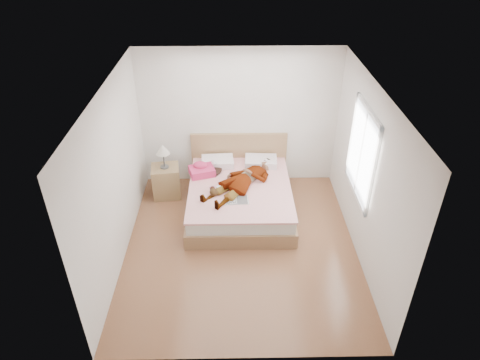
{
  "coord_description": "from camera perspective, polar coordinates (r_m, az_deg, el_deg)",
  "views": [
    {
      "loc": [
        -0.1,
        -5.14,
        4.57
      ],
      "look_at": [
        0.0,
        0.85,
        0.7
      ],
      "focal_mm": 32.0,
      "sensor_mm": 36.0,
      "label": 1
    }
  ],
  "objects": [
    {
      "name": "hair",
      "position": [
        7.75,
        -3.94,
        1.54
      ],
      "size": [
        0.55,
        0.61,
        0.07
      ],
      "primitive_type": "ellipsoid",
      "rotation": [
        0.0,
        0.0,
        0.35
      ],
      "color": "black",
      "rests_on": "bed"
    },
    {
      "name": "ground",
      "position": [
        6.87,
        0.12,
        -8.78
      ],
      "size": [
        4.0,
        4.0,
        0.0
      ],
      "primitive_type": "plane",
      "color": "#4E2A18",
      "rests_on": "ground"
    },
    {
      "name": "phone",
      "position": [
        7.63,
        -3.47,
        2.38
      ],
      "size": [
        0.11,
        0.1,
        0.06
      ],
      "primitive_type": "cube",
      "rotation": [
        0.44,
        0.0,
        0.87
      ],
      "color": "silver",
      "rests_on": "bed"
    },
    {
      "name": "plush_toy",
      "position": [
        7.09,
        -3.56,
        -1.53
      ],
      "size": [
        0.18,
        0.23,
        0.12
      ],
      "color": "#301E0D",
      "rests_on": "bed"
    },
    {
      "name": "towel",
      "position": [
        7.63,
        -5.16,
        1.38
      ],
      "size": [
        0.51,
        0.45,
        0.22
      ],
      "color": "#DB3B66",
      "rests_on": "bed"
    },
    {
      "name": "woman",
      "position": [
        7.32,
        0.35,
        0.3
      ],
      "size": [
        1.6,
        1.73,
        0.24
      ],
      "primitive_type": "imported",
      "rotation": [
        0.0,
        0.0,
        -0.7
      ],
      "color": "white",
      "rests_on": "bed"
    },
    {
      "name": "nightstand",
      "position": [
        7.92,
        -9.84,
        0.13
      ],
      "size": [
        0.54,
        0.49,
        1.05
      ],
      "color": "olive",
      "rests_on": "ground"
    },
    {
      "name": "magazine",
      "position": [
        6.97,
        -0.46,
        -2.67
      ],
      "size": [
        0.4,
        0.27,
        0.02
      ],
      "color": "white",
      "rests_on": "bed"
    },
    {
      "name": "room_shell",
      "position": [
        6.52,
        15.91,
        3.43
      ],
      "size": [
        4.0,
        4.0,
        4.0
      ],
      "color": "white",
      "rests_on": "ground"
    },
    {
      "name": "coffee_mug",
      "position": [
        7.18,
        -2.82,
        -1.15
      ],
      "size": [
        0.12,
        0.1,
        0.09
      ],
      "color": "white",
      "rests_on": "bed"
    },
    {
      "name": "bed",
      "position": [
        7.52,
        -0.02,
        -1.95
      ],
      "size": [
        1.8,
        2.08,
        1.0
      ],
      "color": "brown",
      "rests_on": "ground"
    }
  ]
}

